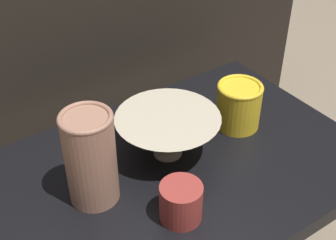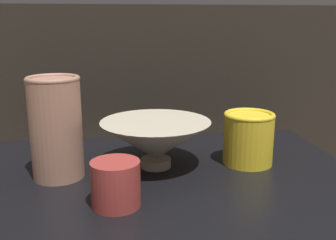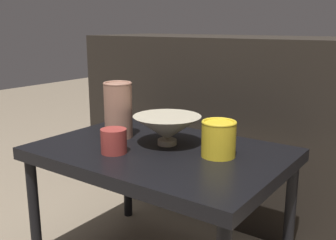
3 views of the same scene
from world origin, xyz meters
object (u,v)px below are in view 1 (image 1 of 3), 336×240
(vase_colorful_right, at_px, (239,105))
(cup, at_px, (181,202))
(vase_textured_left, at_px, (90,157))
(bowl, at_px, (168,133))

(vase_colorful_right, height_order, cup, vase_colorful_right)
(vase_textured_left, relative_size, cup, 2.43)
(vase_colorful_right, bearing_deg, vase_textured_left, -177.17)
(cup, bearing_deg, vase_textured_left, 127.58)
(bowl, height_order, cup, bowl)
(vase_textured_left, xyz_separation_m, cup, (0.11, -0.14, -0.06))
(bowl, bearing_deg, vase_colorful_right, -1.81)
(bowl, bearing_deg, vase_textured_left, -172.49)
(vase_colorful_right, relative_size, cup, 1.37)
(cup, bearing_deg, vase_colorful_right, 29.74)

